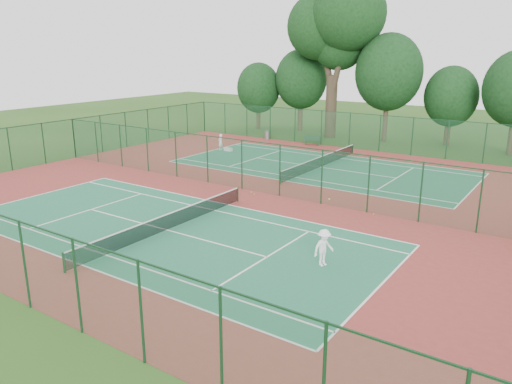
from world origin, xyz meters
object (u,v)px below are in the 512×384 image
kit_bag (228,149)px  player_near (324,248)px  trash_bin (267,135)px  bench (312,140)px  big_tree (336,25)px  player_far (220,142)px

kit_bag → player_near: bearing=-43.6°
trash_bin → bench: bench is taller
bench → big_tree: big_tree is taller
player_far → trash_bin: size_ratio=1.65×
player_near → trash_bin: bearing=58.5°
bench → big_tree: size_ratio=0.10×
player_near → player_far: size_ratio=1.11×
trash_bin → kit_bag: trash_bin is taller
bench → kit_bag: bearing=-150.1°
player_far → kit_bag: (0.93, -0.02, -0.62)m
player_near → trash_bin: player_near is taller
big_tree → trash_bin: bearing=-132.4°
bench → kit_bag: (-5.21, -7.21, -0.36)m
kit_bag → big_tree: bearing=70.2°
player_near → kit_bag: (-19.46, 18.43, -0.71)m
trash_bin → player_near: bearing=-52.5°
player_far → trash_bin: player_far is taller
player_near → bench: player_near is taller
player_far → kit_bag: bearing=91.0°
bench → big_tree: bearing=71.7°
bench → big_tree: (-0.59, 5.70, 11.27)m
player_far → big_tree: bearing=158.7°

